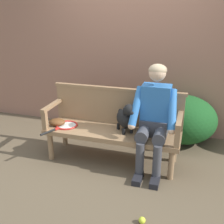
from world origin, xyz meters
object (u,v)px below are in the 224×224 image
(garden_bench, at_px, (112,134))
(dog_on_bench, at_px, (126,117))
(baseball_glove, at_px, (57,122))
(tennis_ball, at_px, (142,220))
(person_seated, at_px, (154,115))
(tennis_racket, at_px, (65,126))

(garden_bench, xyz_separation_m, dog_on_bench, (0.18, 0.00, 0.26))
(garden_bench, height_order, baseball_glove, baseball_glove)
(baseball_glove, distance_m, tennis_ball, 1.72)
(garden_bench, height_order, person_seated, person_seated)
(person_seated, xyz_separation_m, dog_on_bench, (-0.35, 0.02, -0.07))
(dog_on_bench, relative_size, tennis_racket, 0.69)
(dog_on_bench, bearing_deg, tennis_ball, -67.30)
(tennis_racket, distance_m, tennis_ball, 1.61)
(garden_bench, bearing_deg, tennis_ball, -59.20)
(tennis_racket, distance_m, baseball_glove, 0.12)
(garden_bench, distance_m, baseball_glove, 0.76)
(tennis_racket, bearing_deg, dog_on_bench, 4.49)
(person_seated, bearing_deg, baseball_glove, -178.11)
(person_seated, distance_m, dog_on_bench, 0.36)
(garden_bench, xyz_separation_m, tennis_racket, (-0.63, -0.06, 0.06))
(tennis_racket, bearing_deg, baseball_glove, 178.10)
(person_seated, distance_m, baseball_glove, 1.30)
(baseball_glove, bearing_deg, garden_bench, -3.38)
(garden_bench, bearing_deg, dog_on_bench, 0.30)
(tennis_racket, xyz_separation_m, tennis_ball, (1.24, -0.96, -0.41))
(garden_bench, distance_m, tennis_ball, 1.23)
(dog_on_bench, bearing_deg, garden_bench, -179.70)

